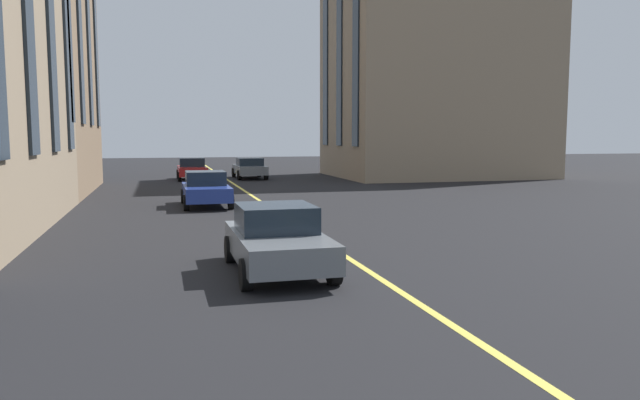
{
  "coord_description": "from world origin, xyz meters",
  "views": [
    {
      "loc": [
        0.39,
        4.18,
        2.84
      ],
      "look_at": [
        13.22,
        0.78,
        1.42
      ],
      "focal_mm": 33.98,
      "sensor_mm": 36.0,
      "label": 1
    }
  ],
  "objects_px": {
    "car_grey_parked_a": "(249,168)",
    "car_grey_near": "(277,239)",
    "car_red_mid": "(192,169)",
    "car_blue_oncoming": "(206,189)"
  },
  "relations": [
    {
      "from": "car_grey_near",
      "to": "car_blue_oncoming",
      "type": "bearing_deg",
      "value": 2.5
    },
    {
      "from": "car_blue_oncoming",
      "to": "car_grey_parked_a",
      "type": "bearing_deg",
      "value": -14.6
    },
    {
      "from": "car_grey_parked_a",
      "to": "car_grey_near",
      "type": "xyz_separation_m",
      "value": [
        -27.57,
        3.41,
        -0.0
      ]
    },
    {
      "from": "car_red_mid",
      "to": "car_grey_parked_a",
      "type": "height_order",
      "value": "car_red_mid"
    },
    {
      "from": "car_blue_oncoming",
      "to": "car_red_mid",
      "type": "bearing_deg",
      "value": -0.88
    },
    {
      "from": "car_red_mid",
      "to": "car_grey_near",
      "type": "relative_size",
      "value": 1.0
    },
    {
      "from": "car_red_mid",
      "to": "car_grey_near",
      "type": "distance_m",
      "value": 27.37
    },
    {
      "from": "car_red_mid",
      "to": "car_grey_parked_a",
      "type": "bearing_deg",
      "value": -86.98
    },
    {
      "from": "car_blue_oncoming",
      "to": "car_red_mid",
      "type": "distance_m",
      "value": 14.99
    },
    {
      "from": "car_grey_parked_a",
      "to": "car_grey_near",
      "type": "bearing_deg",
      "value": 172.94
    }
  ]
}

